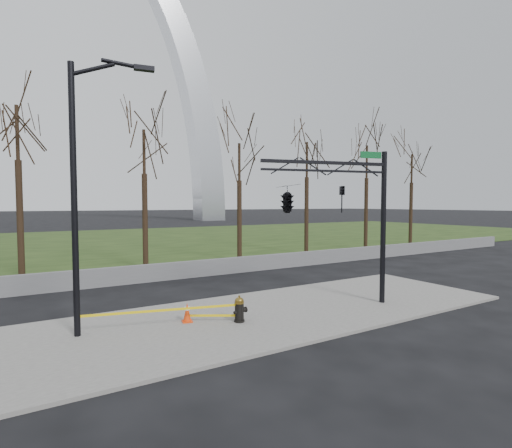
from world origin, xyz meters
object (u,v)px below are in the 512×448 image
fire_hydrant (240,310)px  traffic_cone (187,312)px  street_light (82,179)px  traffic_signal_mast (307,199)px

fire_hydrant → traffic_cone: 1.72m
street_light → traffic_signal_mast: bearing=2.5°
fire_hydrant → traffic_signal_mast: size_ratio=0.15×
traffic_cone → traffic_signal_mast: 5.79m
traffic_cone → traffic_signal_mast: bearing=-9.5°
traffic_cone → traffic_signal_mast: (4.37, -0.73, 3.73)m
fire_hydrant → street_light: bearing=157.5°
fire_hydrant → traffic_signal_mast: bearing=-4.8°
traffic_cone → traffic_signal_mast: traffic_signal_mast is taller
fire_hydrant → traffic_cone: size_ratio=1.36×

